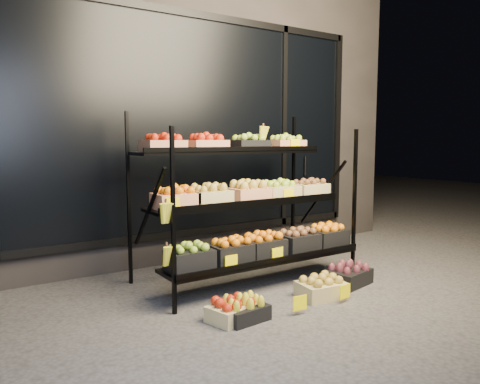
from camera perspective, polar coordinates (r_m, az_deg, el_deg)
ground at (r=4.30m, az=5.82°, el=-12.55°), size 24.00×24.00×0.00m
building at (r=6.29m, az=-9.40°, el=9.55°), size 6.00×2.08×3.50m
display_rack at (r=4.58m, az=1.08°, el=-1.22°), size 2.18×1.02×1.66m
tag_floor_a at (r=3.87m, az=7.30°, el=-13.83°), size 0.13×0.01×0.12m
tag_floor_b at (r=4.21m, az=12.68°, el=-12.26°), size 0.13×0.01×0.12m
floor_crate_left at (r=3.73m, az=-0.98°, el=-14.10°), size 0.41×0.34×0.19m
floor_crate_midleft at (r=3.73m, az=0.52°, el=-14.14°), size 0.37×0.29×0.18m
floor_crate_midright at (r=4.29m, az=9.92°, el=-11.33°), size 0.44×0.35×0.20m
floor_crate_right at (r=4.71m, az=13.04°, el=-9.74°), size 0.48×0.40×0.21m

